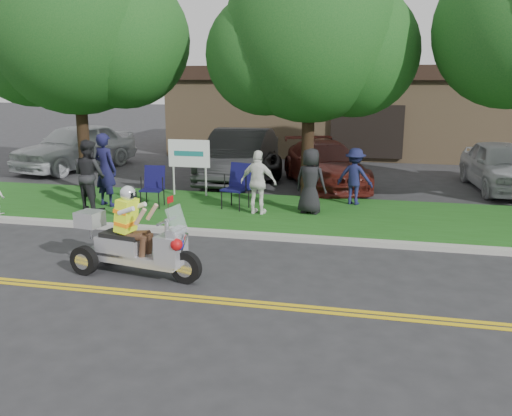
% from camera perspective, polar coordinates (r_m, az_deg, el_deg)
% --- Properties ---
extents(ground, '(120.00, 120.00, 0.00)m').
position_cam_1_polar(ground, '(9.36, -3.54, -8.51)').
color(ground, '#28282B').
rests_on(ground, ground).
extents(centerline_near, '(60.00, 0.10, 0.01)m').
position_cam_1_polar(centerline_near, '(8.85, -4.60, -9.85)').
color(centerline_near, gold).
rests_on(centerline_near, ground).
extents(centerline_far, '(60.00, 0.10, 0.01)m').
position_cam_1_polar(centerline_far, '(8.99, -4.29, -9.45)').
color(centerline_far, gold).
rests_on(centerline_far, ground).
extents(curb, '(60.00, 0.25, 0.12)m').
position_cam_1_polar(curb, '(12.13, 0.45, -2.95)').
color(curb, '#A8A89E').
rests_on(curb, ground).
extents(grass_verge, '(60.00, 4.00, 0.10)m').
position_cam_1_polar(grass_verge, '(14.17, 2.28, -0.55)').
color(grass_verge, '#1C5015').
rests_on(grass_verge, ground).
extents(commercial_building, '(18.00, 8.20, 4.00)m').
position_cam_1_polar(commercial_building, '(27.34, 11.85, 10.17)').
color(commercial_building, '#9E7F5B').
rests_on(commercial_building, ground).
extents(tree_left, '(6.62, 5.40, 7.78)m').
position_cam_1_polar(tree_left, '(17.79, -18.24, 17.26)').
color(tree_left, '#332114').
rests_on(tree_left, ground).
extents(tree_mid, '(5.88, 4.80, 7.05)m').
position_cam_1_polar(tree_mid, '(15.69, 5.92, 16.89)').
color(tree_mid, '#332114').
rests_on(tree_mid, ground).
extents(business_sign, '(1.25, 0.06, 1.75)m').
position_cam_1_polar(business_sign, '(16.01, -7.06, 5.39)').
color(business_sign, silver).
rests_on(business_sign, ground).
extents(trike_scooter, '(2.53, 1.02, 1.66)m').
position_cam_1_polar(trike_scooter, '(10.06, -12.90, -3.74)').
color(trike_scooter, black).
rests_on(trike_scooter, ground).
extents(lawn_chair_a, '(0.61, 0.64, 1.09)m').
position_cam_1_polar(lawn_chair_a, '(14.91, -10.74, 2.54)').
color(lawn_chair_a, black).
rests_on(lawn_chair_a, grass_verge).
extents(lawn_chair_b, '(0.78, 0.80, 1.19)m').
position_cam_1_polar(lawn_chair_b, '(14.46, -1.92, 2.66)').
color(lawn_chair_b, black).
rests_on(lawn_chair_b, grass_verge).
extents(spectator_adult_left, '(0.84, 0.68, 1.97)m').
position_cam_1_polar(spectator_adult_left, '(15.18, -15.57, 3.91)').
color(spectator_adult_left, '#17163F').
rests_on(spectator_adult_left, grass_verge).
extents(spectator_adult_mid, '(1.11, 1.00, 1.85)m').
position_cam_1_polar(spectator_adult_mid, '(14.81, -17.13, 3.34)').
color(spectator_adult_mid, black).
rests_on(spectator_adult_mid, grass_verge).
extents(spectator_adult_right, '(1.01, 0.54, 1.63)m').
position_cam_1_polar(spectator_adult_right, '(13.74, 0.25, 2.71)').
color(spectator_adult_right, white).
rests_on(spectator_adult_right, grass_verge).
extents(spectator_chair_a, '(1.12, 0.83, 1.55)m').
position_cam_1_polar(spectator_chair_a, '(15.06, 10.36, 3.30)').
color(spectator_chair_a, '#191C46').
rests_on(spectator_chair_a, grass_verge).
extents(spectator_chair_b, '(0.94, 0.75, 1.68)m').
position_cam_1_polar(spectator_chair_b, '(13.87, 5.75, 2.84)').
color(spectator_chair_b, black).
rests_on(spectator_chair_b, grass_verge).
extents(child_left, '(0.36, 0.27, 0.91)m').
position_cam_1_polar(child_left, '(13.35, -12.84, 0.45)').
color(child_left, black).
rests_on(child_left, grass_verge).
extents(parked_car_far_left, '(3.41, 5.60, 1.78)m').
position_cam_1_polar(parked_car_far_left, '(22.32, -18.45, 6.17)').
color(parked_car_far_left, silver).
rests_on(parked_car_far_left, ground).
extents(parked_car_left, '(2.06, 5.46, 1.78)m').
position_cam_1_polar(parked_car_left, '(18.74, -1.73, 5.54)').
color(parked_car_left, '#2B2B2D').
rests_on(parked_car_left, ground).
extents(parked_car_mid, '(4.21, 5.57, 1.41)m').
position_cam_1_polar(parked_car_mid, '(20.14, -1.74, 5.57)').
color(parked_car_mid, black).
rests_on(parked_car_mid, ground).
extents(parked_car_right, '(3.67, 5.39, 1.45)m').
position_cam_1_polar(parked_car_right, '(18.03, 7.25, 4.60)').
color(parked_car_right, '#511912').
rests_on(parked_car_right, ground).
extents(parked_car_far_right, '(2.25, 4.74, 1.56)m').
position_cam_1_polar(parked_car_far_right, '(18.88, 24.49, 4.06)').
color(parked_car_far_right, '#B0B2B7').
rests_on(parked_car_far_right, ground).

